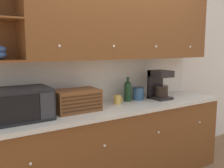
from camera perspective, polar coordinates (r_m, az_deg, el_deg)
The scene contains 11 objects.
wall_back at distance 3.03m, azimuth -2.54°, elevation 3.25°, with size 5.20×0.06×2.60m.
counter_unit at distance 2.94m, azimuth 1.02°, elevation -13.70°, with size 2.82×0.65×0.92m.
backsplash_panel at distance 3.01m, azimuth -2.18°, elevation 0.97°, with size 2.80×0.01×0.52m.
upper_cabinets at distance 2.94m, azimuth 2.56°, elevation 13.35°, with size 2.80×0.40×0.78m.
microwave at distance 2.37m, azimuth -20.66°, elevation -4.37°, with size 0.56×0.40×0.28m.
bread_box at distance 2.57m, azimuth -8.12°, elevation -3.72°, with size 0.46×0.29×0.22m.
wine_glass at distance 2.83m, azimuth -3.14°, elevation -2.21°, with size 0.07×0.07×0.19m.
mug at distance 2.87m, azimuth 1.30°, elevation -3.57°, with size 0.09×0.08×0.10m.
wine_bottle at distance 3.03m, azimuth 3.61°, elevation -1.39°, with size 0.09×0.09×0.29m.
storage_canister at distance 3.12m, azimuth 6.00°, elevation -2.18°, with size 0.15×0.15×0.16m.
coffee_maker at distance 3.21m, azimuth 10.69°, elevation -0.09°, with size 0.22×0.25×0.36m.
Camera 1 is at (-1.52, -2.58, 1.56)m, focal length 40.00 mm.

